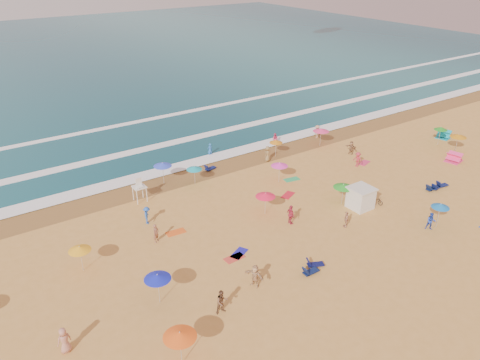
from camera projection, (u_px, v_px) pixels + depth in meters
ground at (283, 216)px, 43.46m from camera, size 220.00×220.00×0.00m
ocean at (49, 58)px, 105.68m from camera, size 220.00×140.00×0.18m
wet_sand at (213, 169)px, 52.72m from camera, size 220.00×220.00×0.00m
surf_foam at (177, 144)px, 59.21m from camera, size 200.00×18.70×0.05m
cabana at (361, 198)px, 44.49m from camera, size 2.00×2.00×2.00m
cabana_roof at (362, 188)px, 44.01m from camera, size 2.20×2.20×0.12m
bicycle at (376, 200)px, 45.48m from camera, size 0.77×1.61×0.81m
lifeguard_stand at (140, 191)px, 45.64m from camera, size 1.20×1.20×2.10m
beach_umbrellas at (271, 191)px, 43.42m from camera, size 55.55×26.57×0.77m
loungers at (358, 207)px, 44.65m from camera, size 62.76×21.29×0.34m
towels at (306, 235)px, 40.63m from camera, size 37.86×21.99×0.03m
popup_tents at (449, 144)px, 57.81m from camera, size 7.99×7.25×1.20m
beachgoers at (279, 195)px, 45.43m from camera, size 38.70×25.89×2.11m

